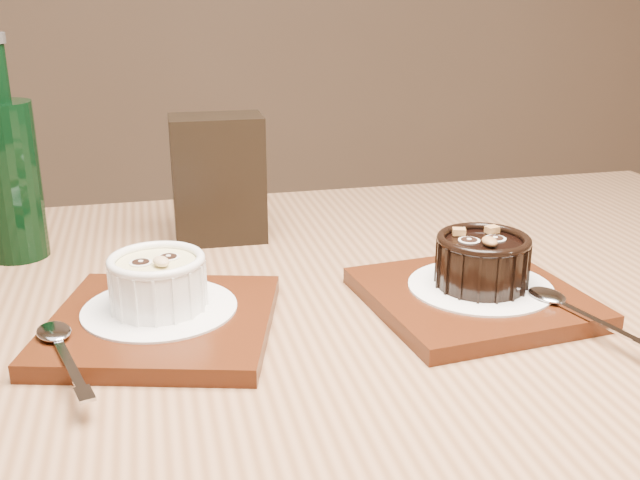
{
  "coord_description": "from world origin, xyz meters",
  "views": [
    {
      "loc": [
        0.15,
        -0.44,
        1.03
      ],
      "look_at": [
        0.23,
        0.16,
        0.81
      ],
      "focal_mm": 42.0,
      "sensor_mm": 36.0,
      "label": 1
    }
  ],
  "objects_px": {
    "green_bottle": "(9,174)",
    "table": "(306,407)",
    "tray_right": "(473,298)",
    "tray_left": "(162,323)",
    "ramekin_dark": "(482,259)",
    "ramekin_white": "(158,280)",
    "condiment_stand": "(218,179)"
  },
  "relations": [
    {
      "from": "table",
      "to": "tray_right",
      "type": "relative_size",
      "value": 7.06
    },
    {
      "from": "tray_right",
      "to": "condiment_stand",
      "type": "relative_size",
      "value": 1.29
    },
    {
      "from": "tray_left",
      "to": "ramekin_white",
      "type": "distance_m",
      "value": 0.04
    },
    {
      "from": "ramekin_white",
      "to": "green_bottle",
      "type": "distance_m",
      "value": 0.25
    },
    {
      "from": "ramekin_dark",
      "to": "green_bottle",
      "type": "relative_size",
      "value": 0.36
    },
    {
      "from": "tray_left",
      "to": "ramekin_dark",
      "type": "distance_m",
      "value": 0.29
    },
    {
      "from": "tray_right",
      "to": "ramekin_dark",
      "type": "bearing_deg",
      "value": 31.61
    },
    {
      "from": "condiment_stand",
      "to": "tray_right",
      "type": "bearing_deg",
      "value": -44.32
    },
    {
      "from": "tray_left",
      "to": "condiment_stand",
      "type": "relative_size",
      "value": 1.29
    },
    {
      "from": "ramekin_white",
      "to": "tray_right",
      "type": "bearing_deg",
      "value": -23.26
    },
    {
      "from": "ramekin_dark",
      "to": "condiment_stand",
      "type": "bearing_deg",
      "value": 134.31
    },
    {
      "from": "condiment_stand",
      "to": "ramekin_dark",
      "type": "bearing_deg",
      "value": -42.58
    },
    {
      "from": "ramekin_white",
      "to": "tray_right",
      "type": "xyz_separation_m",
      "value": [
        0.28,
        0.0,
        -0.03
      ]
    },
    {
      "from": "condiment_stand",
      "to": "ramekin_white",
      "type": "bearing_deg",
      "value": -103.72
    },
    {
      "from": "tray_left",
      "to": "table",
      "type": "bearing_deg",
      "value": 6.04
    },
    {
      "from": "ramekin_dark",
      "to": "ramekin_white",
      "type": "bearing_deg",
      "value": 178.53
    },
    {
      "from": "tray_right",
      "to": "table",
      "type": "bearing_deg",
      "value": -179.18
    },
    {
      "from": "table",
      "to": "green_bottle",
      "type": "distance_m",
      "value": 0.39
    },
    {
      "from": "green_bottle",
      "to": "table",
      "type": "bearing_deg",
      "value": -34.21
    },
    {
      "from": "table",
      "to": "tray_right",
      "type": "bearing_deg",
      "value": 0.82
    },
    {
      "from": "ramekin_dark",
      "to": "green_bottle",
      "type": "distance_m",
      "value": 0.48
    },
    {
      "from": "tray_right",
      "to": "green_bottle",
      "type": "bearing_deg",
      "value": 156.38
    },
    {
      "from": "table",
      "to": "tray_left",
      "type": "height_order",
      "value": "tray_left"
    },
    {
      "from": "ramekin_dark",
      "to": "tray_left",
      "type": "bearing_deg",
      "value": -179.01
    },
    {
      "from": "tray_left",
      "to": "condiment_stand",
      "type": "height_order",
      "value": "condiment_stand"
    },
    {
      "from": "tray_right",
      "to": "ramekin_dark",
      "type": "relative_size",
      "value": 2.16
    },
    {
      "from": "ramekin_white",
      "to": "condiment_stand",
      "type": "height_order",
      "value": "condiment_stand"
    },
    {
      "from": "ramekin_white",
      "to": "tray_right",
      "type": "height_order",
      "value": "ramekin_white"
    },
    {
      "from": "table",
      "to": "ramekin_dark",
      "type": "distance_m",
      "value": 0.21
    },
    {
      "from": "ramekin_dark",
      "to": "green_bottle",
      "type": "height_order",
      "value": "green_bottle"
    },
    {
      "from": "ramekin_white",
      "to": "condiment_stand",
      "type": "bearing_deg",
      "value": 52.39
    },
    {
      "from": "ramekin_dark",
      "to": "condiment_stand",
      "type": "distance_m",
      "value": 0.31
    }
  ]
}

